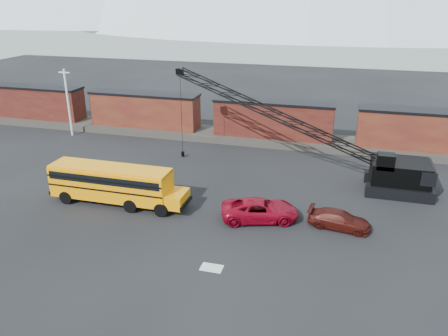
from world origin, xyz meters
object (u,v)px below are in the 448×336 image
(crawler_crane, at_px, (281,118))
(red_pickup, at_px, (260,210))
(school_bus, at_px, (115,183))
(maroon_suv, at_px, (339,220))

(crawler_crane, bearing_deg, red_pickup, -89.58)
(school_bus, relative_size, crawler_crane, 0.48)
(school_bus, xyz_separation_m, red_pickup, (11.93, 0.40, -0.98))
(maroon_suv, distance_m, crawler_crane, 12.18)
(red_pickup, relative_size, crawler_crane, 0.24)
(school_bus, bearing_deg, red_pickup, 1.93)
(red_pickup, bearing_deg, maroon_suv, -104.16)
(school_bus, relative_size, red_pickup, 1.99)
(school_bus, xyz_separation_m, maroon_suv, (17.80, 0.72, -1.13))
(maroon_suv, height_order, crawler_crane, crawler_crane)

